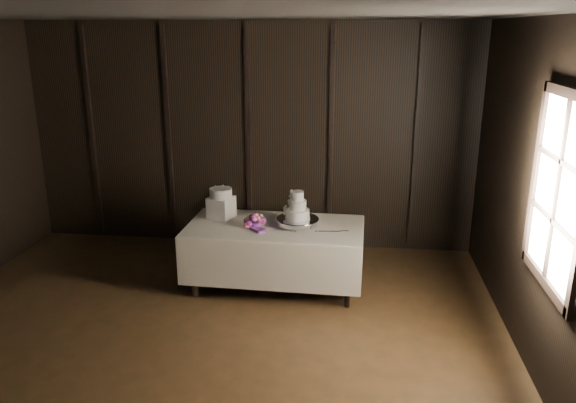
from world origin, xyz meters
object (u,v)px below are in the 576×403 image
at_px(cake_stand, 298,222).
at_px(box_pedestal, 221,207).
at_px(wedding_cake, 295,208).
at_px(bouquet, 255,221).
at_px(small_cake, 221,193).
at_px(display_table, 275,254).

bearing_deg(cake_stand, box_pedestal, 168.02).
relative_size(cake_stand, wedding_cake, 1.52).
bearing_deg(bouquet, small_cake, 148.44).
distance_m(display_table, wedding_cake, 0.61).
relative_size(wedding_cake, bouquet, 0.80).
relative_size(display_table, cake_stand, 4.16).
height_order(cake_stand, bouquet, bouquet).
relative_size(bouquet, small_cake, 1.52).
height_order(display_table, bouquet, bouquet).
height_order(display_table, box_pedestal, box_pedestal).
bearing_deg(cake_stand, bouquet, -170.22).
bearing_deg(display_table, small_cake, 164.10).
height_order(bouquet, box_pedestal, box_pedestal).
distance_m(display_table, small_cake, 0.95).
relative_size(box_pedestal, small_cake, 0.99).
bearing_deg(cake_stand, wedding_cake, -150.26).
height_order(box_pedestal, small_cake, small_cake).
relative_size(bouquet, box_pedestal, 1.53).
xyz_separation_m(display_table, wedding_cake, (0.23, -0.00, 0.56)).
bearing_deg(small_cake, display_table, -17.33).
bearing_deg(bouquet, display_table, 17.93).
relative_size(cake_stand, small_cake, 1.85).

